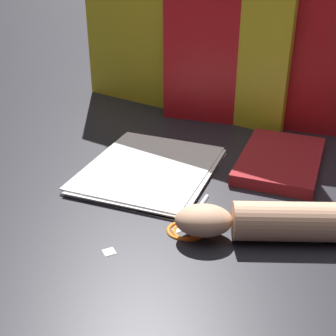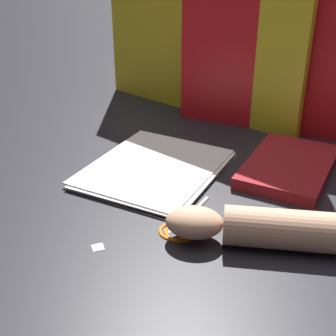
{
  "view_description": "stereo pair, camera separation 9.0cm",
  "coord_description": "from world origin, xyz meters",
  "px_view_note": "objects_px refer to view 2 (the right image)",
  "views": [
    {
      "loc": [
        0.36,
        -0.7,
        0.47
      ],
      "look_at": [
        0.02,
        0.02,
        0.06
      ],
      "focal_mm": 50.0,
      "sensor_mm": 36.0,
      "label": 1
    },
    {
      "loc": [
        0.43,
        -0.66,
        0.47
      ],
      "look_at": [
        0.02,
        0.02,
        0.06
      ],
      "focal_mm": 50.0,
      "sensor_mm": 36.0,
      "label": 2
    }
  ],
  "objects_px": {
    "hand_forearm": "(256,227)",
    "book_closed": "(289,166)",
    "paper_stack": "(155,169)",
    "scissors": "(181,224)"
  },
  "relations": [
    {
      "from": "hand_forearm",
      "to": "book_closed",
      "type": "bearing_deg",
      "value": 97.23
    },
    {
      "from": "hand_forearm",
      "to": "paper_stack",
      "type": "bearing_deg",
      "value": 155.3
    },
    {
      "from": "book_closed",
      "to": "scissors",
      "type": "bearing_deg",
      "value": -107.29
    },
    {
      "from": "book_closed",
      "to": "hand_forearm",
      "type": "xyz_separation_m",
      "value": [
        0.04,
        -0.28,
        0.02
      ]
    },
    {
      "from": "paper_stack",
      "to": "book_closed",
      "type": "bearing_deg",
      "value": 31.71
    },
    {
      "from": "book_closed",
      "to": "scissors",
      "type": "xyz_separation_m",
      "value": [
        -0.09,
        -0.3,
        -0.01
      ]
    },
    {
      "from": "scissors",
      "to": "hand_forearm",
      "type": "bearing_deg",
      "value": 8.8
    },
    {
      "from": "paper_stack",
      "to": "scissors",
      "type": "bearing_deg",
      "value": -44.53
    },
    {
      "from": "paper_stack",
      "to": "scissors",
      "type": "height_order",
      "value": "paper_stack"
    },
    {
      "from": "paper_stack",
      "to": "book_closed",
      "type": "relative_size",
      "value": 1.21
    }
  ]
}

